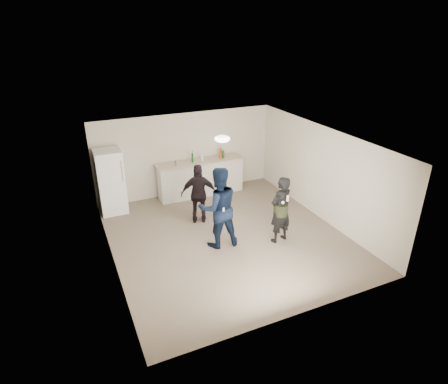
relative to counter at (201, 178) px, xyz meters
name	(u,v)px	position (x,y,z in m)	size (l,w,h in m)	color
floor	(227,237)	(-0.33, -2.67, -0.53)	(6.00, 6.00, 0.00)	#6B5B4C
ceiling	(228,140)	(-0.33, -2.67, 1.98)	(6.00, 6.00, 0.00)	silver
wall_back	(186,154)	(-0.33, 0.33, 0.72)	(6.00, 6.00, 0.00)	beige
wall_front	(301,258)	(-0.33, -5.67, 0.72)	(6.00, 6.00, 0.00)	beige
wall_left	(108,214)	(-3.08, -2.67, 0.72)	(6.00, 6.00, 0.00)	beige
wall_right	(322,174)	(2.42, -2.67, 0.72)	(6.00, 6.00, 0.00)	beige
counter	(201,178)	(0.00, 0.00, 0.00)	(2.60, 0.56, 1.05)	beige
counter_top	(200,162)	(0.00, 0.00, 0.55)	(2.68, 0.64, 0.04)	#C8B39B
fridge	(111,182)	(-2.66, -0.07, 0.38)	(0.70, 0.70, 1.80)	white
fridge_handle	(122,171)	(-2.38, -0.44, 0.78)	(0.02, 0.02, 0.60)	silver
ceiling_dome	(222,139)	(-0.33, -2.37, 1.93)	(0.36, 0.36, 0.16)	white
shaker	(175,163)	(-0.81, -0.12, 0.65)	(0.08, 0.08, 0.17)	#BBBBC0
man	(218,208)	(-0.65, -2.88, 0.46)	(0.96, 0.75, 1.98)	#0F2142
woman	(281,210)	(0.76, -3.33, 0.31)	(0.61, 0.40, 1.68)	black
camo_shorts	(281,209)	(0.76, -3.33, 0.32)	(0.34, 0.34, 0.28)	#2C3618
spectator	(199,194)	(-0.66, -1.64, 0.29)	(0.95, 0.40, 1.62)	black
remote_man	(223,210)	(-0.65, -3.16, 0.53)	(0.04, 0.04, 0.15)	white
nunchuk_man	(228,211)	(-0.53, -3.13, 0.45)	(0.07, 0.07, 0.07)	white
remote_woman	(288,198)	(0.76, -3.58, 0.72)	(0.04, 0.04, 0.15)	white
nunchuk_woman	(283,203)	(0.66, -3.55, 0.62)	(0.07, 0.07, 0.07)	white
bottle_cluster	(213,155)	(0.43, 0.00, 0.68)	(1.07, 0.24, 0.27)	#144917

